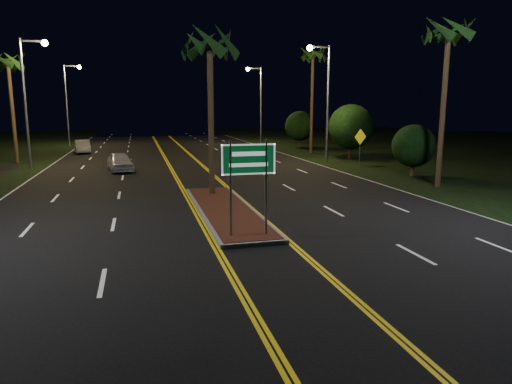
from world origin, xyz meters
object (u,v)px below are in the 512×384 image
object	(u,v)px
car_near	(120,160)
car_far	(82,145)
streetlight_left_mid	(30,88)
palm_right_near	(449,32)
shrub_mid	(351,127)
palm_right_far	(313,55)
streetlight_left_far	(70,95)
warning_sign	(360,142)
highway_sign	(249,168)
streetlight_right_mid	(324,90)
streetlight_right_far	(258,96)
palm_median	(210,44)
palm_left_far	(8,62)
median_island	(225,210)
shrub_far	(300,126)
shrub_near	(414,146)

from	to	relation	value
car_near	car_far	xyz separation A→B (m)	(-3.95, 14.15, -0.02)
streetlight_left_mid	palm_right_near	distance (m)	27.14
palm_right_near	shrub_mid	size ratio (longest dim) A/B	2.01
car_far	palm_right_far	bearing A→B (deg)	-23.54
palm_right_far	streetlight_left_far	bearing A→B (deg)	149.12
palm_right_near	warning_sign	xyz separation A→B (m)	(0.20, 9.68, -6.39)
highway_sign	streetlight_right_mid	distance (m)	22.18
streetlight_right_far	palm_right_far	xyz separation A→B (m)	(2.19, -12.00, 3.49)
palm_median	palm_left_far	size ratio (longest dim) A/B	0.94
streetlight_right_mid	streetlight_right_far	bearing A→B (deg)	90.00
palm_median	palm_right_near	distance (m)	12.55
palm_median	palm_right_far	bearing A→B (deg)	56.72
median_island	streetlight_right_mid	xyz separation A→B (m)	(10.61, 15.00, 5.57)
palm_right_near	shrub_far	size ratio (longest dim) A/B	2.35
streetlight_right_mid	car_near	world-z (taller)	streetlight_right_mid
car_far	streetlight_left_mid	bearing A→B (deg)	-108.90
streetlight_left_far	streetlight_right_mid	world-z (taller)	same
streetlight_right_far	warning_sign	size ratio (longest dim) A/B	3.25
median_island	car_near	size ratio (longest dim) A/B	2.28
palm_left_far	streetlight_left_mid	bearing A→B (deg)	-61.33
palm_right_far	warning_sign	distance (m)	12.65
palm_right_far	shrub_far	size ratio (longest dim) A/B	2.60
palm_right_far	shrub_near	xyz separation A→B (m)	(0.70, -16.00, -7.20)
median_island	highway_sign	world-z (taller)	highway_sign
palm_right_near	shrub_near	bearing A→B (deg)	75.96
palm_median	shrub_mid	size ratio (longest dim) A/B	1.80
shrub_near	palm_right_far	bearing A→B (deg)	92.51
highway_sign	warning_sign	world-z (taller)	highway_sign
shrub_far	palm_right_far	bearing A→B (deg)	-99.46
palm_left_far	median_island	bearing A→B (deg)	-58.64
palm_left_far	shrub_far	world-z (taller)	palm_left_far
highway_sign	palm_right_far	distance (m)	30.81
car_near	streetlight_right_mid	bearing A→B (deg)	-6.66
streetlight_right_far	shrub_mid	bearing A→B (deg)	-79.34
streetlight_left_mid	warning_sign	size ratio (longest dim) A/B	3.25
palm_right_far	shrub_far	xyz separation A→B (m)	(1.00, 6.00, -6.81)
streetlight_right_far	shrub_near	world-z (taller)	streetlight_right_far
palm_left_far	shrub_far	size ratio (longest dim) A/B	2.22
highway_sign	streetlight_right_mid	world-z (taller)	streetlight_right_mid
palm_median	shrub_mid	world-z (taller)	palm_median
shrub_mid	median_island	bearing A→B (deg)	-129.47
highway_sign	shrub_mid	distance (m)	25.41
median_island	palm_right_near	distance (m)	15.21
streetlight_right_far	shrub_mid	xyz separation A→B (m)	(3.39, -18.00, -2.93)
shrub_far	car_near	xyz separation A→B (m)	(-18.54, -14.72, -1.59)
palm_median	shrub_mid	distance (m)	19.97
shrub_mid	car_near	size ratio (longest dim) A/B	1.03
palm_right_far	streetlight_right_far	bearing A→B (deg)	100.33
median_island	streetlight_left_far	bearing A→B (deg)	106.00
highway_sign	shrub_far	world-z (taller)	shrub_far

